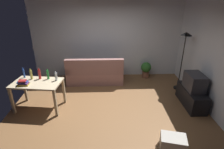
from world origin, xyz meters
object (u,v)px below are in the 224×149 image
(couch, at_px, (95,74))
(storage_box, at_px, (173,143))
(tv, at_px, (195,82))
(bottle_squat, at_px, (31,75))
(desk, at_px, (37,86))
(bottle_blue, at_px, (24,73))
(bottle_green, at_px, (48,75))
(bottle_red, at_px, (39,74))
(book_stack, at_px, (23,83))
(tv_stand, at_px, (191,97))
(bottle_clear, at_px, (56,76))
(torchiere_lamp, at_px, (184,46))
(potted_plant, at_px, (146,69))

(couch, xyz_separation_m, storage_box, (1.65, -3.07, -0.16))
(tv, height_order, bottle_squat, bottle_squat)
(tv, height_order, desk, tv)
(bottle_blue, relative_size, bottle_green, 1.01)
(bottle_red, distance_m, book_stack, 0.47)
(tv_stand, relative_size, desk, 0.86)
(tv_stand, distance_m, bottle_clear, 3.65)
(bottle_squat, bearing_deg, book_stack, -102.58)
(bottle_squat, distance_m, book_stack, 0.37)
(tv, height_order, bottle_red, bottle_red)
(couch, relative_size, desk, 1.46)
(bottle_red, distance_m, bottle_clear, 0.47)
(bottle_clear, bearing_deg, bottle_green, 157.52)
(couch, bearing_deg, book_stack, 45.14)
(desk, height_order, storage_box, desk)
(storage_box, distance_m, bottle_green, 3.38)
(desk, bearing_deg, torchiere_lamp, 20.43)
(potted_plant, bearing_deg, storage_box, -92.63)
(tv_stand, bearing_deg, bottle_red, 86.98)
(bottle_blue, distance_m, bottle_red, 0.45)
(bottle_red, relative_size, bottle_clear, 1.17)
(storage_box, bearing_deg, bottle_blue, 151.99)
(bottle_red, distance_m, bottle_green, 0.22)
(bottle_green, bearing_deg, bottle_squat, 178.51)
(bottle_green, bearing_deg, bottle_blue, 170.88)
(couch, distance_m, desk, 2.09)
(potted_plant, xyz_separation_m, bottle_blue, (-3.62, -1.54, 0.56))
(tv, bearing_deg, potted_plant, 25.55)
(storage_box, xyz_separation_m, bottle_squat, (-3.24, 1.75, 0.74))
(tv, relative_size, potted_plant, 1.05)
(potted_plant, distance_m, bottle_squat, 3.80)
(storage_box, bearing_deg, tv, 56.15)
(tv_stand, height_order, desk, desk)
(potted_plant, height_order, bottle_clear, bottle_clear)
(potted_plant, xyz_separation_m, storage_box, (-0.16, -3.38, -0.18))
(potted_plant, relative_size, storage_box, 1.19)
(couch, height_order, bottle_blue, bottle_blue)
(bottle_squat, distance_m, bottle_clear, 0.68)
(bottle_green, bearing_deg, potted_plant, 29.03)
(potted_plant, relative_size, bottle_clear, 2.29)
(bottle_red, bearing_deg, tv_stand, -3.02)
(desk, bearing_deg, tv, 7.22)
(tv_stand, bearing_deg, potted_plant, 25.46)
(potted_plant, relative_size, bottle_blue, 2.02)
(bottle_blue, height_order, bottle_green, bottle_blue)
(storage_box, bearing_deg, tv_stand, 56.24)
(book_stack, bearing_deg, torchiere_lamp, 14.22)
(potted_plant, bearing_deg, tv, -64.45)
(torchiere_lamp, relative_size, bottle_red, 6.23)
(couch, relative_size, book_stack, 6.85)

